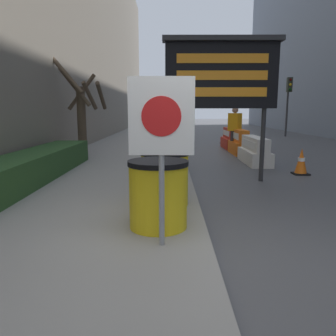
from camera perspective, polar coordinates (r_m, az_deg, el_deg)
The scene contains 16 objects.
ground_plane at distance 3.57m, azimuth 8.01°, elevation -16.04°, with size 120.00×120.00×0.00m, color #474749.
sidewalk_left at distance 3.82m, azimuth -23.63°, elevation -13.96°, with size 3.93×56.00×0.13m.
hedge_strip at distance 7.37m, azimuth -22.59°, elevation 0.24°, with size 0.90×5.77×0.57m.
bare_tree at distance 10.77m, azimuth -14.75°, elevation 9.91°, with size 1.56×1.58×3.09m.
barrel_drum_foreground at distance 4.04m, azimuth -1.72°, elevation -4.54°, with size 0.74×0.74×0.84m.
barrel_drum_middle at distance 4.99m, azimuth -0.58°, elevation -1.73°, with size 0.74×0.74×0.84m.
warning_sign at distance 3.34m, azimuth -1.15°, elevation 6.82°, with size 0.67×0.08×1.77m.
message_board at distance 7.31m, azimuth 9.25°, elevation 15.68°, with size 2.50×0.36×3.07m.
jersey_barrier_white at distance 10.12m, azimuth 14.83°, elevation 2.76°, with size 0.61×1.95×0.79m.
jersey_barrier_orange_near at distance 12.21m, azimuth 12.32°, elevation 4.24°, with size 0.56×1.61×0.89m.
jersey_barrier_red_striped at distance 14.01m, azimuth 10.78°, elevation 4.93°, with size 0.56×1.69×0.85m.
traffic_cone_near at distance 15.98m, azimuth 9.69°, elevation 5.25°, with size 0.33×0.33×0.59m.
traffic_cone_mid at distance 8.69m, azimuth 22.19°, elevation 1.01°, with size 0.36×0.36×0.65m.
traffic_light_near_curb at distance 17.37m, azimuth 2.92°, elevation 14.55°, with size 0.28×0.44×4.08m.
traffic_light_far_side at distance 21.27m, azimuth 20.26°, elevation 12.02°, with size 0.28×0.45×3.50m.
pedestrian_worker at distance 12.46m, azimuth 11.54°, elevation 7.19°, with size 0.49×0.51×1.69m.
Camera 1 is at (-0.46, -3.18, 1.56)m, focal length 35.00 mm.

